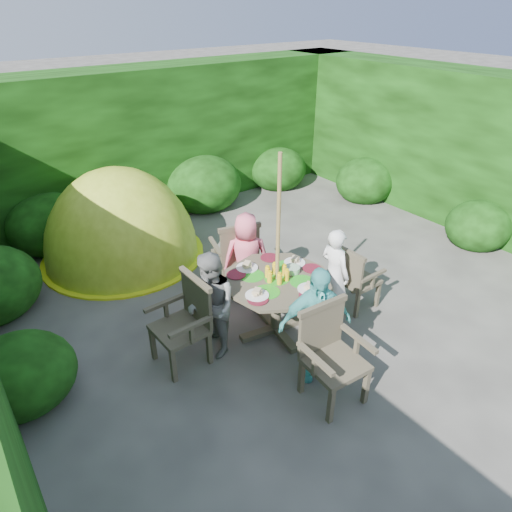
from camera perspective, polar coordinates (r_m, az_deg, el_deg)
ground at (r=6.21m, az=4.81°, el=-4.92°), size 60.00×60.00×0.00m
hedge_enclosure at (r=6.57m, az=-2.40°, el=9.51°), size 9.00×9.00×2.50m
patio_table at (r=5.24m, az=2.64°, el=-3.91°), size 1.47×1.47×0.88m
parasol_pole at (r=4.99m, az=2.72°, el=0.66°), size 0.05×0.05×2.20m
garden_chair_right at (r=5.86m, az=12.15°, el=-2.60°), size 0.46×0.51×0.85m
garden_chair_left at (r=4.97m, az=-8.80°, el=-7.98°), size 0.54×0.60×0.96m
garden_chair_back at (r=6.12m, az=-2.45°, el=0.30°), size 0.69×0.65×0.96m
garden_chair_front at (r=4.57m, az=9.25°, el=-11.84°), size 0.61×0.55×0.97m
child_right at (r=5.63m, az=9.74°, el=-2.13°), size 0.30×0.44×1.18m
child_left at (r=4.96m, az=-5.57°, el=-6.23°), size 0.56×0.67×1.24m
child_back at (r=5.85m, az=-1.19°, el=-0.19°), size 0.70×0.62×1.21m
child_front at (r=4.67m, az=7.40°, el=-8.46°), size 0.83×0.59×1.30m
dome_tent at (r=7.39m, az=-16.04°, el=0.02°), size 2.69×2.69×2.80m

